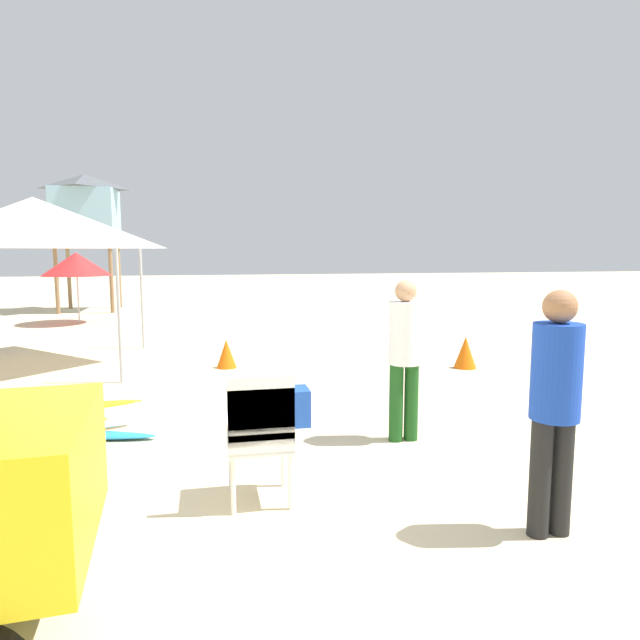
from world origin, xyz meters
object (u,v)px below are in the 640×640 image
lifeguard_near_center (555,397)px  lifeguard_tower (86,211)px  beach_umbrella_left (76,264)px  traffic_cone_far (226,354)px  surfboard_pile (21,424)px  traffic_cone_near (465,352)px  cooler_box (286,407)px  lifeguard_near_left (405,350)px  popup_canopy (34,223)px  stacked_plastic_chairs (260,427)px

lifeguard_near_center → lifeguard_tower: lifeguard_tower is taller
beach_umbrella_left → traffic_cone_far: 7.44m
surfboard_pile → traffic_cone_near: 6.41m
beach_umbrella_left → cooler_box: size_ratio=3.80×
lifeguard_near_center → cooler_box: bearing=117.3°
beach_umbrella_left → traffic_cone_far: bearing=-60.6°
lifeguard_near_left → cooler_box: bearing=145.9°
traffic_cone_near → traffic_cone_far: bearing=168.2°
cooler_box → lifeguard_tower: bearing=109.2°
lifeguard_near_center → traffic_cone_near: 5.45m
popup_canopy → traffic_cone_near: bearing=-12.5°
lifeguard_tower → traffic_cone_near: 13.31m
lifeguard_near_center → traffic_cone_near: bearing=69.7°
stacked_plastic_chairs → lifeguard_near_left: 1.96m
beach_umbrella_left → traffic_cone_far: size_ratio=3.98×
stacked_plastic_chairs → lifeguard_near_center: size_ratio=0.61×
popup_canopy → lifeguard_tower: size_ratio=0.70×
lifeguard_near_left → traffic_cone_far: 4.27m
lifeguard_near_center → lifeguard_tower: size_ratio=0.39×
stacked_plastic_chairs → beach_umbrella_left: 12.04m
stacked_plastic_chairs → traffic_cone_near: size_ratio=1.97×
stacked_plastic_chairs → lifeguard_near_center: (1.86, -0.82, 0.35)m
lifeguard_tower → beach_umbrella_left: size_ratio=2.29×
lifeguard_tower → lifeguard_near_left: bearing=-67.7°
lifeguard_near_left → lifeguard_near_center: size_ratio=0.98×
lifeguard_near_left → lifeguard_tower: size_ratio=0.38×
stacked_plastic_chairs → popup_canopy: popup_canopy is taller
stacked_plastic_chairs → surfboard_pile: size_ratio=0.37×
stacked_plastic_chairs → lifeguard_tower: 15.44m
popup_canopy → lifeguard_tower: 9.02m
popup_canopy → cooler_box: size_ratio=6.06×
lifeguard_near_left → popup_canopy: 6.67m
stacked_plastic_chairs → beach_umbrella_left: beach_umbrella_left is taller
surfboard_pile → stacked_plastic_chairs: bearing=-40.9°
surfboard_pile → cooler_box: cooler_box is taller
surfboard_pile → beach_umbrella_left: size_ratio=1.47×
traffic_cone_far → cooler_box: traffic_cone_far is taller
lifeguard_near_left → lifeguard_near_center: bearing=-81.0°
traffic_cone_near → lifeguard_tower: bearing=126.5°
stacked_plastic_chairs → cooler_box: 1.99m
traffic_cone_near → popup_canopy: bearing=167.5°
lifeguard_near_center → lifeguard_tower: bearing=110.7°
surfboard_pile → traffic_cone_far: (2.16, 3.11, 0.07)m
lifeguard_near_center → traffic_cone_far: (-1.94, 5.87, -0.72)m
beach_umbrella_left → traffic_cone_near: bearing=-44.1°
beach_umbrella_left → traffic_cone_near: beach_umbrella_left is taller
lifeguard_tower → cooler_box: size_ratio=8.70×
lifeguard_near_center → traffic_cone_near: size_ratio=3.20×
beach_umbrella_left → cooler_box: beach_umbrella_left is taller
surfboard_pile → lifeguard_tower: lifeguard_tower is taller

